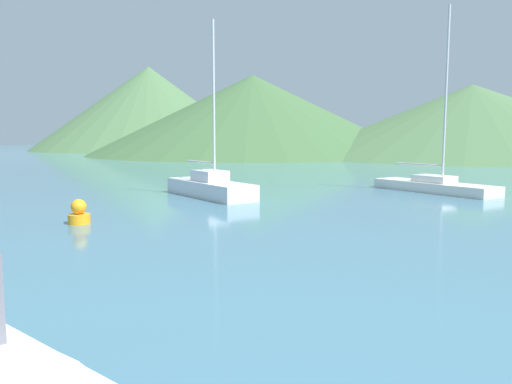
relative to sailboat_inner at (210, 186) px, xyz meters
The scene contains 6 objects.
sailboat_inner is the anchor object (origin of this frame).
sailboat_middle 11.81m from the sailboat_inner, 34.18° to the left, with size 6.68×5.11×9.47m.
buoy_marker 8.35m from the sailboat_inner, 92.43° to the right, with size 0.73×0.73×0.84m.
hill_west 80.42m from the sailboat_inner, 128.20° to the left, with size 45.89×45.89×16.61m.
hill_central 54.82m from the sailboat_inner, 112.43° to the left, with size 50.51×50.51×12.23m.
hill_east 55.91m from the sailboat_inner, 79.10° to the left, with size 49.43×49.43×9.90m.
Camera 1 is at (6.82, -0.26, 2.99)m, focal length 35.00 mm.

